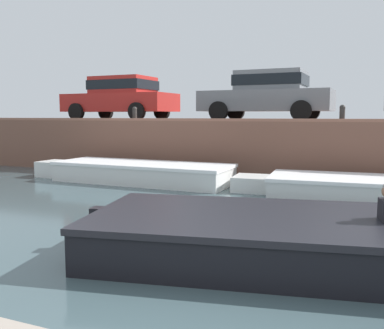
# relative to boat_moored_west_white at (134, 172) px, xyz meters

# --- Properties ---
(ground_plane) EXTENTS (400.00, 400.00, 0.00)m
(ground_plane) POSITION_rel_boat_moored_west_white_xyz_m (4.65, -3.65, -0.27)
(ground_plane) COLOR #3D5156
(far_quay_wall) EXTENTS (60.00, 6.00, 1.67)m
(far_quay_wall) POSITION_rel_boat_moored_west_white_xyz_m (4.65, 4.50, 0.56)
(far_quay_wall) COLOR brown
(far_quay_wall) RESTS_ON ground
(far_wall_coping) EXTENTS (60.00, 0.24, 0.08)m
(far_wall_coping) POSITION_rel_boat_moored_west_white_xyz_m (4.65, 1.62, 1.44)
(far_wall_coping) COLOR #925F4C
(far_wall_coping) RESTS_ON far_quay_wall
(boat_moored_west_white) EXTENTS (5.94, 1.72, 0.55)m
(boat_moored_west_white) POSITION_rel_boat_moored_west_white_xyz_m (0.00, 0.00, 0.00)
(boat_moored_west_white) COLOR white
(boat_moored_west_white) RESTS_ON ground
(boat_moored_central_white) EXTENTS (5.59, 2.11, 0.44)m
(boat_moored_central_white) POSITION_rel_boat_moored_west_white_xyz_m (5.90, 0.09, -0.05)
(boat_moored_central_white) COLOR white
(boat_moored_central_white) RESTS_ON ground
(motorboat_passing) EXTENTS (6.99, 3.33, 1.06)m
(motorboat_passing) POSITION_rel_boat_moored_west_white_xyz_m (5.70, -4.73, 0.02)
(motorboat_passing) COLOR black
(motorboat_passing) RESTS_ON ground
(car_leftmost_red) EXTENTS (4.10, 2.03, 1.54)m
(car_leftmost_red) POSITION_rel_boat_moored_west_white_xyz_m (-2.44, 3.29, 2.24)
(car_leftmost_red) COLOR #B2231E
(car_leftmost_red) RESTS_ON far_quay_wall
(car_left_inner_grey) EXTENTS (4.11, 1.95, 1.54)m
(car_left_inner_grey) POSITION_rel_boat_moored_west_white_xyz_m (2.94, 3.29, 2.24)
(car_left_inner_grey) COLOR slate
(car_left_inner_grey) RESTS_ON far_quay_wall
(mooring_bollard_west) EXTENTS (0.15, 0.15, 0.45)m
(mooring_bollard_west) POSITION_rel_boat_moored_west_white_xyz_m (-0.98, 1.75, 1.64)
(mooring_bollard_west) COLOR #2D2B28
(mooring_bollard_west) RESTS_ON far_quay_wall
(mooring_bollard_mid) EXTENTS (0.15, 0.15, 0.45)m
(mooring_bollard_mid) POSITION_rel_boat_moored_west_white_xyz_m (5.28, 1.75, 1.64)
(mooring_bollard_mid) COLOR #2D2B28
(mooring_bollard_mid) RESTS_ON far_quay_wall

